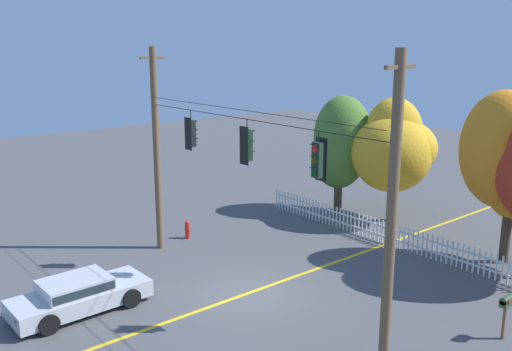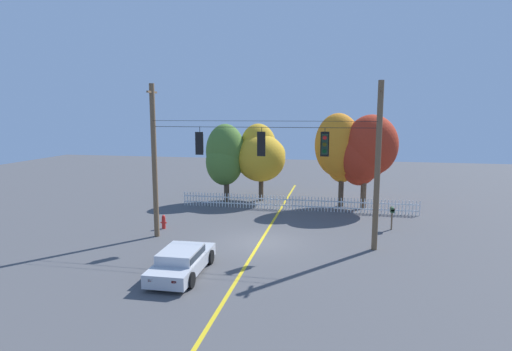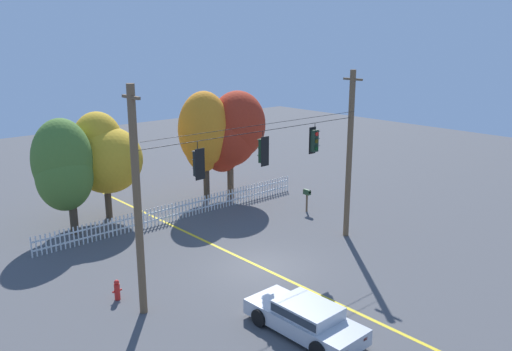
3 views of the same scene
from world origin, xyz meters
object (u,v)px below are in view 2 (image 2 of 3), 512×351
Objects in this scene: autumn_oak_far_east at (340,148)px; fire_hydrant at (164,222)px; roadside_mailbox at (392,211)px; autumn_maple_far_west at (366,152)px; traffic_signal_northbound_secondary at (262,144)px; traffic_signal_northbound_primary at (200,143)px; autumn_maple_near_fence at (225,156)px; parked_car at (182,260)px; traffic_signal_eastbound_side at (325,144)px; autumn_maple_mid at (260,154)px.

autumn_oak_far_east is 13.55m from fire_hydrant.
autumn_oak_far_east is 7.23m from roadside_mailbox.
autumn_maple_far_west is at bearing 32.44° from fire_hydrant.
traffic_signal_northbound_primary is at bearing 179.99° from traffic_signal_northbound_secondary.
autumn_maple_near_fence is 1.36× the size of parked_car.
autumn_maple_far_west reaches higher than autumn_maple_near_fence.
traffic_signal_northbound_secondary reaches higher than autumn_maple_near_fence.
autumn_oak_far_east reaches higher than autumn_maple_far_west.
traffic_signal_northbound_secondary is 1.08× the size of roadside_mailbox.
autumn_maple_near_fence is at bearing 115.52° from traffic_signal_northbound_secondary.
traffic_signal_eastbound_side reaches higher than roadside_mailbox.
traffic_signal_northbound_primary is 10.85m from autumn_maple_mid.
roadside_mailbox is (9.60, 8.89, 0.50)m from parked_car.
traffic_signal_eastbound_side is at bearing 0.36° from traffic_signal_northbound_secondary.
autumn_maple_near_fence is at bearing 128.83° from traffic_signal_eastbound_side.
fire_hydrant is at bearing -100.50° from autumn_maple_near_fence.
traffic_signal_northbound_secondary is 3.19m from traffic_signal_eastbound_side.
traffic_signal_northbound_primary is 1.08× the size of roadside_mailbox.
traffic_signal_northbound_primary is at bearing -96.29° from autumn_maple_mid.
parked_car is (-2.53, -4.94, -4.65)m from traffic_signal_northbound_secondary.
roadside_mailbox is at bearing -36.16° from autumn_maple_mid.
parked_car is at bearing -117.13° from traffic_signal_northbound_secondary.
traffic_signal_northbound_secondary is at bearing -78.68° from autumn_maple_mid.
autumn_oak_far_east is (7.26, 9.62, -0.91)m from traffic_signal_northbound_primary.
traffic_signal_northbound_secondary is 11.00m from autumn_maple_mid.
autumn_maple_near_fence is at bearing 178.89° from autumn_oak_far_east.
fire_hydrant is 0.61× the size of roadside_mailbox.
parked_car is (-5.72, -4.96, -4.67)m from traffic_signal_eastbound_side.
traffic_signal_eastbound_side is at bearing -105.86° from autumn_maple_far_west.
traffic_signal_eastbound_side is 9.58m from autumn_maple_far_west.
traffic_signal_eastbound_side is 0.21× the size of autumn_oak_far_east.
parked_car is 3.24× the size of roadside_mailbox.
autumn_maple_mid is 0.88× the size of autumn_oak_far_east.
autumn_maple_far_west is 6.14m from roadside_mailbox.
autumn_maple_near_fence is 10.50m from autumn_maple_far_west.
autumn_maple_near_fence is 2.69m from autumn_maple_mid.
traffic_signal_northbound_primary reaches higher than autumn_maple_near_fence.
roadside_mailbox is (13.27, 2.41, 0.70)m from fire_hydrant.
autumn_oak_far_east is at bearing 85.48° from traffic_signal_eastbound_side.
traffic_signal_northbound_secondary is 0.24× the size of autumn_maple_mid.
fire_hydrant is at bearing -169.72° from roadside_mailbox.
traffic_signal_eastbound_side is at bearing -134.61° from roadside_mailbox.
autumn_maple_mid is 11.68m from roadside_mailbox.
traffic_signal_northbound_primary is 0.21× the size of autumn_oak_far_east.
roadside_mailbox is (9.20, -6.72, -2.55)m from autumn_maple_mid.
traffic_signal_northbound_primary is at bearing -134.81° from autumn_maple_far_west.
autumn_oak_far_east is (8.62, -0.17, 0.81)m from autumn_maple_near_fence.
fire_hydrant is 13.50m from roadside_mailbox.
autumn_maple_far_west reaches higher than traffic_signal_northbound_primary.
autumn_oak_far_east is (3.95, 9.62, -0.93)m from traffic_signal_northbound_secondary.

